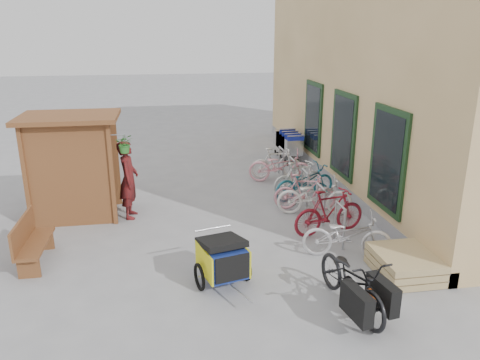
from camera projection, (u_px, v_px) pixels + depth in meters
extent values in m
plane|color=#949496|center=(228.00, 252.00, 9.25)|extent=(80.00, 80.00, 0.00)
cube|color=#DEB980|center=(429.00, 55.00, 13.43)|extent=(6.00, 13.00, 7.00)
cube|color=#949496|center=(325.00, 172.00, 13.99)|extent=(0.18, 13.00, 0.30)
cube|color=#163217|center=(388.00, 160.00, 9.78)|extent=(0.06, 1.50, 2.20)
cube|color=black|center=(386.00, 160.00, 9.77)|extent=(0.02, 1.25, 1.95)
cube|color=#163217|center=(343.00, 135.00, 12.12)|extent=(0.06, 1.50, 2.20)
cube|color=black|center=(342.00, 135.00, 12.12)|extent=(0.02, 1.25, 1.95)
cube|color=#163217|center=(313.00, 118.00, 14.47)|extent=(0.06, 1.50, 2.20)
cube|color=black|center=(312.00, 118.00, 14.47)|extent=(0.02, 1.25, 1.95)
cube|color=brown|center=(25.00, 179.00, 10.00)|extent=(0.09, 0.09, 2.30)
cube|color=brown|center=(112.00, 175.00, 10.28)|extent=(0.09, 0.09, 2.30)
cube|color=brown|center=(40.00, 163.00, 11.22)|extent=(0.09, 0.09, 2.30)
cube|color=brown|center=(117.00, 160.00, 11.50)|extent=(0.09, 0.09, 2.30)
cube|color=brown|center=(35.00, 171.00, 10.61)|extent=(0.05, 1.30, 2.30)
cube|color=brown|center=(70.00, 177.00, 10.16)|extent=(1.80, 0.05, 2.30)
cube|color=brown|center=(79.00, 162.00, 11.33)|extent=(1.80, 0.05, 2.30)
cube|color=brown|center=(69.00, 117.00, 10.38)|extent=(2.15, 1.65, 0.10)
cube|color=brown|center=(67.00, 180.00, 10.79)|extent=(1.30, 1.15, 0.04)
cube|color=brown|center=(64.00, 154.00, 10.61)|extent=(1.30, 1.15, 0.04)
cylinder|color=#A5A8AD|center=(117.00, 135.00, 10.03)|extent=(0.36, 0.02, 0.02)
imported|color=#2A6F26|center=(125.00, 144.00, 10.12)|extent=(0.38, 0.33, 0.42)
cylinder|color=#A5A8AD|center=(344.00, 230.00, 9.25)|extent=(0.05, 0.05, 0.84)
cylinder|color=#A5A8AD|center=(335.00, 220.00, 9.72)|extent=(0.05, 0.05, 0.84)
cylinder|color=#A5A8AD|center=(341.00, 206.00, 9.36)|extent=(0.05, 0.50, 0.05)
cylinder|color=#A5A8AD|center=(324.00, 208.00, 10.38)|extent=(0.05, 0.05, 0.84)
cylinder|color=#A5A8AD|center=(317.00, 201.00, 10.85)|extent=(0.05, 0.05, 0.84)
cylinder|color=#A5A8AD|center=(321.00, 187.00, 10.48)|extent=(0.05, 0.50, 0.05)
cylinder|color=#A5A8AD|center=(308.00, 191.00, 11.50)|extent=(0.05, 0.05, 0.84)
cylinder|color=#A5A8AD|center=(302.00, 184.00, 11.97)|extent=(0.05, 0.05, 0.84)
cylinder|color=#A5A8AD|center=(305.00, 172.00, 11.61)|extent=(0.05, 0.50, 0.05)
cylinder|color=#A5A8AD|center=(294.00, 176.00, 12.63)|extent=(0.05, 0.05, 0.84)
cylinder|color=#A5A8AD|center=(289.00, 171.00, 13.10)|extent=(0.05, 0.05, 0.84)
cylinder|color=#A5A8AD|center=(292.00, 159.00, 12.74)|extent=(0.05, 0.50, 0.05)
cylinder|color=#A5A8AD|center=(283.00, 164.00, 13.76)|extent=(0.05, 0.05, 0.84)
cylinder|color=#A5A8AD|center=(279.00, 160.00, 14.23)|extent=(0.05, 0.05, 0.84)
cylinder|color=#A5A8AD|center=(281.00, 149.00, 13.86)|extent=(0.05, 0.50, 0.05)
cube|color=tan|center=(404.00, 271.00, 8.39)|extent=(1.00, 1.20, 0.12)
cube|color=tan|center=(405.00, 264.00, 8.34)|extent=(1.00, 1.20, 0.12)
cube|color=tan|center=(405.00, 257.00, 8.30)|extent=(1.00, 1.20, 0.12)
cube|color=brown|center=(35.00, 244.00, 8.71)|extent=(0.43, 1.43, 0.06)
cube|color=brown|center=(22.00, 231.00, 8.60)|extent=(0.05, 1.43, 0.48)
cube|color=brown|center=(29.00, 268.00, 8.24)|extent=(0.38, 0.06, 0.38)
cube|color=brown|center=(44.00, 241.00, 9.31)|extent=(0.38, 0.06, 0.38)
cube|color=silver|center=(292.00, 145.00, 15.30)|extent=(0.54, 0.84, 0.51)
cube|color=#1A29AB|center=(296.00, 138.00, 14.80)|extent=(0.54, 0.04, 0.18)
cylinder|color=silver|center=(296.00, 136.00, 14.75)|extent=(0.57, 0.04, 0.04)
cylinder|color=black|center=(288.00, 164.00, 15.11)|extent=(0.04, 0.12, 0.12)
cube|color=silver|center=(289.00, 143.00, 15.63)|extent=(0.54, 0.84, 0.51)
cube|color=#1A29AB|center=(293.00, 136.00, 15.12)|extent=(0.54, 0.04, 0.18)
cylinder|color=silver|center=(293.00, 134.00, 15.07)|extent=(0.57, 0.04, 0.04)
cylinder|color=black|center=(285.00, 161.00, 15.43)|extent=(0.04, 0.12, 0.12)
cube|color=silver|center=(286.00, 141.00, 15.95)|extent=(0.54, 0.84, 0.51)
cube|color=#1A29AB|center=(290.00, 133.00, 15.45)|extent=(0.54, 0.04, 0.18)
cylinder|color=silver|center=(290.00, 132.00, 15.40)|extent=(0.57, 0.04, 0.04)
cylinder|color=black|center=(282.00, 159.00, 15.75)|extent=(0.04, 0.12, 0.12)
cube|color=silver|center=(284.00, 139.00, 16.27)|extent=(0.54, 0.84, 0.51)
cube|color=#1A29AB|center=(287.00, 131.00, 15.77)|extent=(0.54, 0.04, 0.18)
cylinder|color=silver|center=(288.00, 129.00, 15.72)|extent=(0.57, 0.04, 0.04)
cylinder|color=black|center=(280.00, 156.00, 16.08)|extent=(0.04, 0.12, 0.12)
cube|color=navy|center=(223.00, 259.00, 7.96)|extent=(0.81, 0.96, 0.49)
cube|color=yellow|center=(204.00, 263.00, 7.83)|extent=(0.23, 0.81, 0.49)
cube|color=yellow|center=(240.00, 255.00, 8.09)|extent=(0.23, 0.81, 0.49)
cube|color=black|center=(232.00, 269.00, 7.57)|extent=(0.58, 0.17, 0.45)
cube|color=black|center=(221.00, 242.00, 7.92)|extent=(0.86, 0.94, 0.24)
torus|color=black|center=(199.00, 277.00, 7.88)|extent=(0.17, 0.48, 0.48)
torus|color=black|center=(245.00, 267.00, 8.20)|extent=(0.17, 0.48, 0.48)
cylinder|color=#B7B7BC|center=(239.00, 292.00, 7.42)|extent=(0.20, 0.69, 0.03)
cylinder|color=#B7B7BC|center=(213.00, 228.00, 8.24)|extent=(0.65, 0.19, 0.03)
imported|color=black|center=(352.00, 280.00, 7.26)|extent=(0.93, 1.94, 0.98)
cube|color=black|center=(357.00, 304.00, 6.70)|extent=(0.28, 0.67, 0.45)
cube|color=black|center=(382.00, 294.00, 6.94)|extent=(0.28, 0.67, 0.45)
cube|color=#C84B12|center=(370.00, 296.00, 6.81)|extent=(0.15, 0.20, 0.12)
imported|color=maroon|center=(129.00, 180.00, 10.74)|extent=(0.49, 0.70, 1.82)
imported|color=silver|center=(347.00, 235.00, 8.95)|extent=(1.79, 1.01, 0.89)
imported|color=maroon|center=(329.00, 212.00, 9.95)|extent=(1.73, 0.80, 1.00)
imported|color=white|center=(314.00, 196.00, 11.03)|extent=(1.85, 0.98, 0.93)
imported|color=pink|center=(305.00, 192.00, 11.31)|extent=(1.56, 0.76, 0.90)
imported|color=#1E6479|center=(305.00, 182.00, 12.06)|extent=(1.84, 1.08, 0.91)
imported|color=white|center=(299.00, 178.00, 12.38)|extent=(1.57, 0.80, 0.91)
imported|color=pink|center=(280.00, 166.00, 13.38)|extent=(1.90, 1.07, 0.95)
imported|color=white|center=(276.00, 163.00, 13.73)|extent=(1.56, 0.55, 0.92)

